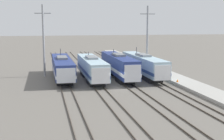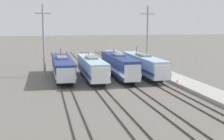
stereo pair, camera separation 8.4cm
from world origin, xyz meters
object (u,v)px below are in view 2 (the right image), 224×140
object	(u,v)px
locomotive_far_left	(62,68)
catenary_tower_right	(147,39)
catenary_tower_left	(44,40)
locomotive_far_right	(144,65)
locomotive_center_right	(119,66)
traffic_cone	(177,80)
locomotive_center_left	(92,68)

from	to	relation	value
locomotive_far_left	catenary_tower_right	xyz separation A→B (m)	(16.58, 3.34, 4.66)
locomotive_far_left	catenary_tower_left	bearing A→B (deg)	132.33
locomotive_far_right	catenary_tower_right	distance (m)	6.40
locomotive_center_right	locomotive_far_left	bearing A→B (deg)	169.62
locomotive_far_right	traffic_cone	size ratio (longest dim) A/B	41.48
locomotive_center_right	catenary_tower_left	size ratio (longest dim) A/B	1.39
locomotive_far_right	catenary_tower_left	bearing A→B (deg)	167.12
locomotive_center_left	locomotive_center_right	distance (m)	4.89
locomotive_center_right	catenary_tower_right	xyz separation A→B (m)	(6.83, 5.13, 4.45)
locomotive_far_left	catenary_tower_left	world-z (taller)	catenary_tower_left
traffic_cone	catenary_tower_left	bearing A→B (deg)	149.10
locomotive_far_right	traffic_cone	bearing A→B (deg)	-70.73
catenary_tower_left	traffic_cone	bearing A→B (deg)	-30.90
locomotive_far_left	locomotive_center_left	bearing A→B (deg)	-23.96
locomotive_far_left	catenary_tower_right	world-z (taller)	catenary_tower_right
locomotive_far_left	locomotive_center_right	bearing A→B (deg)	-10.38
catenary_tower_left	locomotive_far_left	bearing A→B (deg)	-47.67
locomotive_far_right	traffic_cone	xyz separation A→B (m)	(2.89, -8.27, -1.45)
catenary_tower_left	traffic_cone	xyz separation A→B (m)	(20.56, -12.31, -6.02)
locomotive_center_right	locomotive_center_left	bearing A→B (deg)	-175.54
locomotive_center_left	locomotive_far_right	world-z (taller)	locomotive_far_right
locomotive_center_left	catenary_tower_right	distance (m)	13.73
locomotive_center_left	locomotive_far_right	distance (m)	9.86
locomotive_center_right	locomotive_far_right	size ratio (longest dim) A/B	0.93
locomotive_far_left	catenary_tower_right	bearing A→B (deg)	11.40
catenary_tower_right	traffic_cone	xyz separation A→B (m)	(0.94, -12.31, -6.02)
locomotive_far_right	catenary_tower_right	world-z (taller)	catenary_tower_right
locomotive_far_left	locomotive_far_right	distance (m)	14.65
locomotive_far_left	traffic_cone	world-z (taller)	locomotive_far_left
locomotive_far_left	locomotive_far_right	xyz separation A→B (m)	(14.63, -0.70, 0.10)
locomotive_center_left	catenary_tower_left	world-z (taller)	catenary_tower_left
traffic_cone	locomotive_far_right	bearing A→B (deg)	109.27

